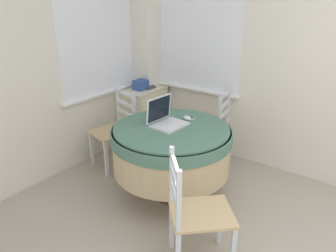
{
  "coord_description": "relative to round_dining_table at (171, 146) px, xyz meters",
  "views": [
    {
      "loc": [
        -1.45,
        0.23,
        1.89
      ],
      "look_at": [
        0.97,
        2.01,
        0.66
      ],
      "focal_mm": 35.0,
      "sensor_mm": 36.0,
      "label": 1
    }
  ],
  "objects": [
    {
      "name": "corner_cabinet",
      "position": [
        0.83,
        1.04,
        -0.16
      ],
      "size": [
        0.59,
        0.41,
        0.75
      ],
      "color": "beige",
      "rests_on": "ground_plane"
    },
    {
      "name": "storage_box",
      "position": [
        0.77,
        1.03,
        0.27
      ],
      "size": [
        0.17,
        0.14,
        0.12
      ],
      "color": "#2D4C93",
      "rests_on": "corner_cabinet"
    },
    {
      "name": "computer_mouse",
      "position": [
        0.25,
        -0.01,
        0.21
      ],
      "size": [
        0.05,
        0.08,
        0.04
      ],
      "color": "white",
      "rests_on": "round_dining_table"
    },
    {
      "name": "dining_chair_camera_near",
      "position": [
        -0.61,
        -0.65,
        -0.1
      ],
      "size": [
        0.58,
        0.58,
        0.89
      ],
      "color": "tan",
      "rests_on": "ground_plane"
    },
    {
      "name": "round_dining_table",
      "position": [
        0.0,
        0.0,
        0.0
      ],
      "size": [
        1.13,
        1.13,
        0.73
      ],
      "color": "#4C3D2D",
      "rests_on": "ground_plane"
    },
    {
      "name": "laptop",
      "position": [
        0.03,
        0.09,
        0.25
      ],
      "size": [
        0.34,
        0.3,
        0.26
      ],
      "color": "silver",
      "rests_on": "round_dining_table"
    },
    {
      "name": "corner_room_shell",
      "position": [
        0.33,
        0.12,
        0.74
      ],
      "size": [
        4.23,
        4.99,
        2.55
      ],
      "color": "silver",
      "rests_on": "ground_plane"
    },
    {
      "name": "dining_chair_near_right_window",
      "position": [
        0.9,
        0.07,
        -0.1
      ],
      "size": [
        0.45,
        0.49,
        0.89
      ],
      "color": "tan",
      "rests_on": "ground_plane"
    },
    {
      "name": "dining_chair_near_back_window",
      "position": [
        0.14,
        0.88,
        -0.1
      ],
      "size": [
        0.52,
        0.48,
        0.89
      ],
      "color": "tan",
      "rests_on": "ground_plane"
    },
    {
      "name": "book_on_cabinet",
      "position": [
        0.87,
        1.03,
        0.22
      ],
      "size": [
        0.16,
        0.21,
        0.02
      ],
      "color": "#3F3F44",
      "rests_on": "corner_cabinet"
    },
    {
      "name": "cell_phone",
      "position": [
        0.3,
        0.0,
        0.2
      ],
      "size": [
        0.09,
        0.13,
        0.01
      ],
      "color": "#B2B7BC",
      "rests_on": "round_dining_table"
    }
  ]
}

